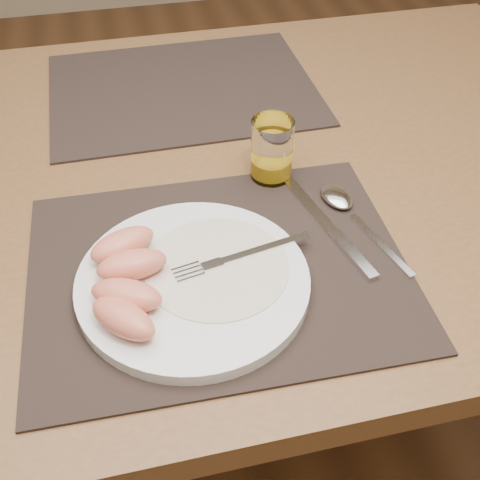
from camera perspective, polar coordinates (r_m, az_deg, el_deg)
name	(u,v)px	position (r m, az deg, el deg)	size (l,w,h in m)	color
ground	(215,427)	(1.46, -2.43, -17.26)	(5.00, 5.00, 0.00)	brown
table	(202,207)	(0.94, -3.60, 3.16)	(1.40, 0.90, 0.75)	brown
placemat_near	(219,269)	(0.73, -2.05, -2.75)	(0.45, 0.35, 0.00)	black
placemat_far	(183,89)	(1.08, -5.45, 14.08)	(0.45, 0.35, 0.00)	black
plate	(193,282)	(0.70, -4.47, -3.99)	(0.27, 0.27, 0.02)	white
plate_dressing	(217,266)	(0.70, -2.23, -2.52)	(0.17, 0.17, 0.00)	white
fork	(231,259)	(0.71, -0.84, -1.81)	(0.17, 0.05, 0.00)	silver
knife	(334,232)	(0.77, 8.86, 0.75)	(0.06, 0.22, 0.01)	silver
spoon	(343,203)	(0.81, 9.71, 3.44)	(0.07, 0.19, 0.01)	silver
juice_glass	(272,152)	(0.84, 3.03, 8.33)	(0.06, 0.06, 0.09)	white
grapefruit_wedges	(126,279)	(0.68, -10.76, -3.69)	(0.10, 0.19, 0.03)	#E17B5C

